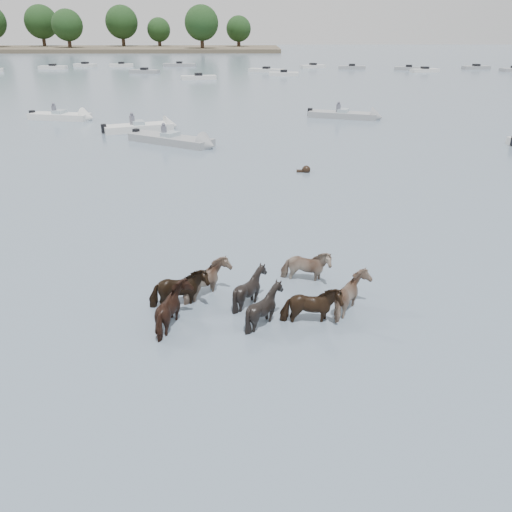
{
  "coord_description": "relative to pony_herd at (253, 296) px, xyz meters",
  "views": [
    {
      "loc": [
        2.02,
        -11.9,
        7.07
      ],
      "look_at": [
        2.14,
        1.57,
        1.1
      ],
      "focal_mm": 36.8,
      "sensor_mm": 36.0,
      "label": 1
    }
  ],
  "objects": [
    {
      "name": "treeline",
      "position": [
        -68.31,
        151.98,
        6.49
      ],
      "size": [
        143.35,
        24.24,
        12.41
      ],
      "color": "#382619",
      "rests_on": "ground"
    },
    {
      "name": "pony_herd",
      "position": [
        0.0,
        0.0,
        0.0
      ],
      "size": [
        6.15,
        3.8,
        1.35
      ],
      "color": "black",
      "rests_on": "ground"
    },
    {
      "name": "swimming_pony",
      "position": [
        2.79,
        14.34,
        -0.28
      ],
      "size": [
        0.72,
        0.44,
        0.44
      ],
      "color": "black",
      "rests_on": "ground"
    },
    {
      "name": "ground",
      "position": [
        -2.06,
        -0.53,
        -0.38
      ],
      "size": [
        400.0,
        400.0,
        0.0
      ],
      "primitive_type": "plane",
      "color": "slate",
      "rests_on": "ground"
    },
    {
      "name": "motorboat_c",
      "position": [
        8.26,
        31.24,
        -0.16
      ],
      "size": [
        6.16,
        3.51,
        1.92
      ],
      "rotation": [
        0.0,
        0.0,
        -0.34
      ],
      "color": "gray",
      "rests_on": "ground"
    },
    {
      "name": "motorboat_b",
      "position": [
        -4.53,
        21.12,
        -0.16
      ],
      "size": [
        6.29,
        4.78,
        1.92
      ],
      "rotation": [
        0.0,
        0.0,
        -0.56
      ],
      "color": "gray",
      "rests_on": "ground"
    },
    {
      "name": "motorboat_f",
      "position": [
        -14.74,
        30.85,
        -0.15
      ],
      "size": [
        5.58,
        2.61,
        1.92
      ],
      "rotation": [
        0.0,
        0.0,
        -0.2
      ],
      "color": "silver",
      "rests_on": "ground"
    },
    {
      "name": "distant_flotilla",
      "position": [
        -3.25,
        79.1,
        -0.12
      ],
      "size": [
        104.86,
        26.78,
        0.93
      ],
      "color": "gray",
      "rests_on": "ground"
    },
    {
      "name": "motorboat_a",
      "position": [
        -7.45,
        26.17,
        -0.15
      ],
      "size": [
        5.5,
        3.46,
        1.92
      ],
      "rotation": [
        0.0,
        0.0,
        0.38
      ],
      "color": "silver",
      "rests_on": "ground"
    }
  ]
}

